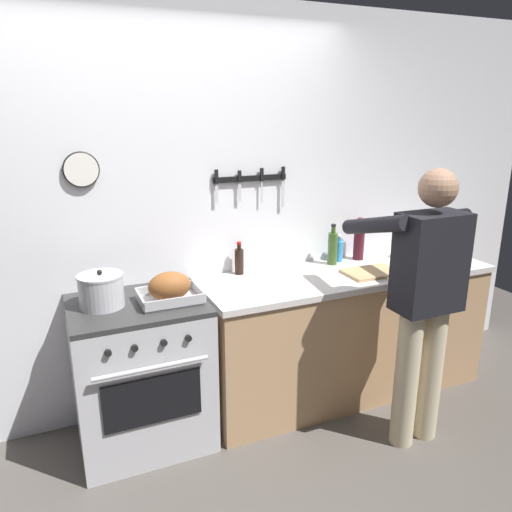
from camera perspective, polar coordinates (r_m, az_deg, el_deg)
wall_back at (r=3.18m, az=-11.34°, el=4.28°), size 6.00×0.13×2.60m
counter_block at (r=3.59m, az=10.20°, el=-8.42°), size 2.03×0.65×0.90m
stove at (r=3.11m, az=-12.99°, el=-12.95°), size 0.76×0.67×0.90m
person_cook at (r=2.99m, az=18.74°, el=-4.03°), size 0.51×0.63×1.66m
roasting_pan at (r=2.87m, az=-9.89°, el=-3.70°), size 0.35×0.26×0.18m
stock_pot at (r=2.88m, az=-17.33°, el=-3.80°), size 0.25×0.25×0.21m
cutting_board at (r=3.40m, az=13.11°, el=-1.84°), size 0.36×0.24×0.02m
bottle_wine_red at (r=3.68m, az=11.72°, el=1.58°), size 0.08×0.08×0.31m
bottle_soy_sauce at (r=3.29m, az=-1.94°, el=-0.54°), size 0.06×0.06×0.22m
bottle_dish_soap at (r=3.62m, az=9.45°, el=0.64°), size 0.06×0.06×0.19m
bottle_olive_oil at (r=3.53m, az=8.78°, el=0.96°), size 0.07×0.07×0.29m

